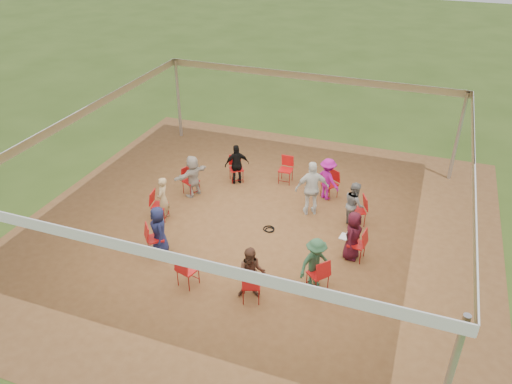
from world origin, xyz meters
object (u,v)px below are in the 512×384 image
(chair_2, at_px, (330,184))
(laptop, at_px, (346,235))
(chair_1, at_px, (358,211))
(chair_5, at_px, (191,181))
(person_seated_3, at_px, (237,164))
(chair_3, at_px, (286,170))
(person_seated_6, at_px, (159,230))
(standing_person, at_px, (312,188))
(chair_7, at_px, (155,238))
(person_seated_5, at_px, (163,199))
(person_seated_8, at_px, (315,263))
(chair_6, at_px, (160,206))
(person_seated_4, at_px, (193,176))
(person_seated_7, at_px, (252,273))
(chair_4, at_px, (236,169))
(person_seated_1, at_px, (354,204))
(person_seated_0, at_px, (353,236))
(cable_coil, at_px, (269,229))
(chair_0, at_px, (356,244))
(chair_10, at_px, (318,274))
(chair_8, at_px, (188,270))
(chair_9, at_px, (251,285))
(person_seated_2, at_px, (328,179))

(chair_2, distance_m, laptop, 2.96)
(chair_1, distance_m, chair_5, 5.21)
(person_seated_3, bearing_deg, chair_3, 167.81)
(person_seated_6, xyz_separation_m, standing_person, (3.24, 3.17, 0.17))
(chair_5, relative_size, person_seated_3, 0.67)
(chair_7, bearing_deg, person_seated_5, 159.46)
(person_seated_6, bearing_deg, laptop, 66.26)
(person_seated_3, bearing_deg, standing_person, 127.14)
(person_seated_8, relative_size, standing_person, 0.80)
(chair_6, bearing_deg, person_seated_4, 159.46)
(chair_6, relative_size, person_seated_7, 0.67)
(chair_6, height_order, person_seated_8, person_seated_8)
(chair_4, distance_m, person_seated_7, 5.55)
(chair_4, distance_m, laptop, 4.95)
(chair_3, relative_size, chair_5, 1.00)
(chair_1, bearing_deg, laptop, 153.54)
(person_seated_1, bearing_deg, chair_2, 12.19)
(chair_6, bearing_deg, person_seated_6, 20.54)
(person_seated_0, relative_size, laptop, 4.03)
(cable_coil, bearing_deg, chair_0, -9.98)
(chair_10, bearing_deg, person_seated_1, 34.64)
(chair_1, xyz_separation_m, person_seated_0, (0.14, -1.58, 0.23))
(chair_10, xyz_separation_m, person_seated_1, (0.28, 3.02, 0.23))
(chair_7, xyz_separation_m, person_seated_0, (4.85, 1.57, 0.23))
(chair_2, relative_size, chair_6, 1.00)
(chair_2, xyz_separation_m, chair_6, (-4.33, -2.89, 0.00))
(person_seated_8, bearing_deg, chair_8, 149.18)
(chair_0, distance_m, chair_2, 3.09)
(chair_7, bearing_deg, chair_6, 163.64)
(chair_6, relative_size, person_seated_0, 0.67)
(chair_2, height_order, cable_coil, chair_2)
(chair_2, xyz_separation_m, person_seated_1, (0.97, -1.25, 0.23))
(chair_2, height_order, chair_9, same)
(standing_person, relative_size, cable_coil, 4.12)
(chair_9, bearing_deg, standing_person, 67.70)
(person_seated_1, distance_m, standing_person, 1.29)
(chair_5, relative_size, person_seated_2, 0.67)
(chair_4, relative_size, standing_person, 0.53)
(chair_1, distance_m, person_seated_8, 3.04)
(chair_2, bearing_deg, person_seated_8, 129.85)
(chair_0, height_order, person_seated_7, person_seated_7)
(person_seated_6, distance_m, laptop, 4.84)
(chair_6, distance_m, person_seated_6, 1.60)
(chair_4, relative_size, chair_6, 1.00)
(person_seated_3, xyz_separation_m, laptop, (4.08, -2.60, -0.05))
(chair_0, bearing_deg, chair_7, 114.55)
(chair_7, bearing_deg, chair_9, 32.73)
(person_seated_6, bearing_deg, person_seated_0, 65.45)
(chair_2, height_order, person_seated_8, person_seated_8)
(chair_2, bearing_deg, chair_6, 65.45)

